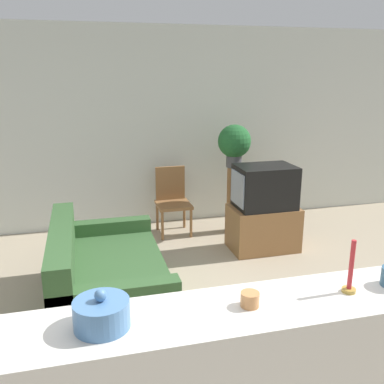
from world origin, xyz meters
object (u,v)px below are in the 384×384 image
television (264,187)px  couch (105,277)px  decorative_bowl (102,314)px  wooden_chair (172,198)px  potted_plant (234,143)px

television → couch: bearing=-156.6°
couch → decorative_bowl: (-0.08, -1.99, 0.82)m
television → decorative_bowl: decorative_bowl is taller
decorative_bowl → couch: bearing=87.6°
couch → wooden_chair: size_ratio=1.86×
wooden_chair → potted_plant: (0.79, -0.19, 0.74)m
television → wooden_chair: 1.30m
television → decorative_bowl: (-2.03, -2.83, 0.30)m
wooden_chair → couch: bearing=-120.7°
television → wooden_chair: television is taller
television → potted_plant: 0.80m
potted_plant → decorative_bowl: size_ratio=2.24×
potted_plant → decorative_bowl: bearing=-118.3°
television → potted_plant: (-0.15, 0.66, 0.43)m
wooden_chair → potted_plant: bearing=-13.4°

